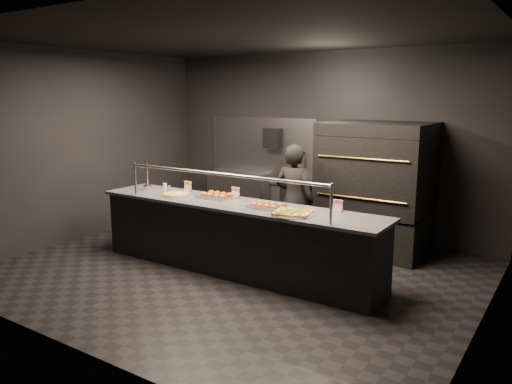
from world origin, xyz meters
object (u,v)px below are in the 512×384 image
pizza_oven (376,187)px  worker (294,201)px  fire_extinguisher (300,168)px  slider_tray_a (217,196)px  round_pizza (176,194)px  towel_dispenser (273,138)px  trash_bin (295,207)px  slider_tray_b (266,206)px  prep_shelf (239,196)px  square_pizza (293,213)px  service_counter (235,237)px  beer_tap (147,181)px

pizza_oven → worker: pizza_oven is taller
fire_extinguisher → slider_tray_a: (-0.06, -2.25, -0.11)m
fire_extinguisher → round_pizza: fire_extinguisher is taller
towel_dispenser → trash_bin: size_ratio=0.41×
slider_tray_b → worker: (-0.17, 1.02, -0.13)m
towel_dispenser → slider_tray_b: bearing=-59.9°
prep_shelf → slider_tray_b: (2.09, -2.33, 0.50)m
fire_extinguisher → worker: 1.56m
slider_tray_a → fire_extinguisher: bearing=88.5°
square_pizza → worker: (-0.62, 1.14, -0.13)m
service_counter → slider_tray_b: service_counter is taller
towel_dispenser → round_pizza: bearing=-91.7°
pizza_oven → slider_tray_a: pizza_oven is taller
prep_shelf → worker: worker is taller
round_pizza → worker: worker is taller
fire_extinguisher → beer_tap: size_ratio=1.01×
service_counter → pizza_oven: pizza_oven is taller
prep_shelf → slider_tray_a: slider_tray_a is taller
square_pizza → beer_tap: bearing=176.6°
trash_bin → square_pizza: bearing=-61.4°
worker → slider_tray_a: bearing=46.8°
beer_tap → slider_tray_a: size_ratio=0.97×
service_counter → prep_shelf: service_counter is taller
fire_extinguisher → trash_bin: fire_extinguisher is taller
towel_dispenser → slider_tray_a: 2.37m
trash_bin → round_pizza: bearing=-107.0°
beer_tap → slider_tray_a: (1.19, 0.13, -0.11)m
fire_extinguisher → round_pizza: bearing=-104.3°
prep_shelf → beer_tap: 2.38m
round_pizza → worker: size_ratio=0.25×
service_counter → round_pizza: 1.08m
trash_bin → worker: size_ratio=0.52×
towel_dispenser → worker: 1.98m
fire_extinguisher → slider_tray_b: bearing=-70.8°
square_pizza → worker: bearing=118.6°
beer_tap → round_pizza: size_ratio=1.22×
pizza_oven → trash_bin: size_ratio=2.24×
service_counter → round_pizza: service_counter is taller
round_pizza → slider_tray_b: size_ratio=0.89×
fire_extinguisher → worker: (0.66, -1.39, -0.25)m
pizza_oven → fire_extinguisher: 1.63m
worker → slider_tray_b: bearing=96.6°
pizza_oven → round_pizza: (-2.17, -1.95, -0.03)m
prep_shelf → worker: (1.91, -1.31, 0.36)m
service_counter → slider_tray_b: bearing=-0.6°
pizza_oven → slider_tray_a: bearing=-132.6°
square_pizza → trash_bin: (-1.24, 2.28, -0.51)m
service_counter → slider_tray_a: (-0.41, 0.15, 0.48)m
pizza_oven → fire_extinguisher: bearing=162.1°
beer_tap → square_pizza: (2.54, -0.15, -0.13)m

